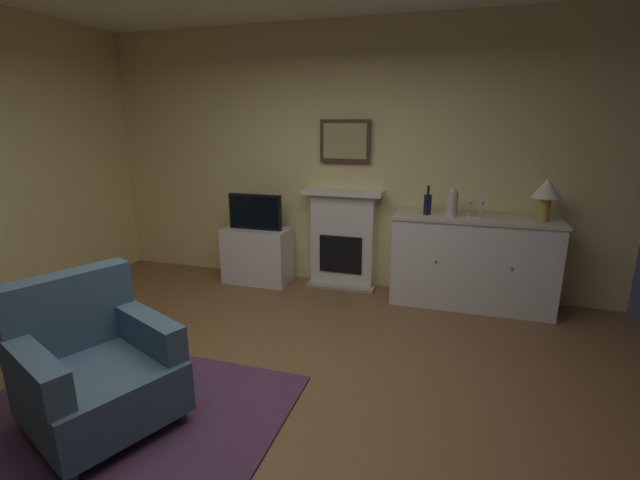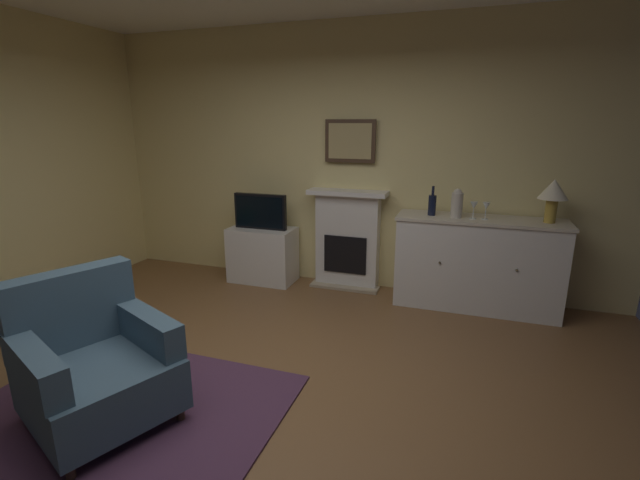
{
  "view_description": "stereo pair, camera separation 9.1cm",
  "coord_description": "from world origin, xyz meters",
  "px_view_note": "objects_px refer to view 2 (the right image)",
  "views": [
    {
      "loc": [
        1.18,
        -2.27,
        1.82
      ],
      "look_at": [
        0.29,
        0.63,
        1.0
      ],
      "focal_mm": 24.7,
      "sensor_mm": 36.0,
      "label": 1
    },
    {
      "loc": [
        1.26,
        -2.24,
        1.82
      ],
      "look_at": [
        0.29,
        0.63,
        1.0
      ],
      "focal_mm": 24.7,
      "sensor_mm": 36.0,
      "label": 2
    }
  ],
  "objects_px": {
    "framed_picture": "(350,141)",
    "table_lamp": "(553,192)",
    "fireplace_unit": "(347,239)",
    "armchair": "(94,363)",
    "tv_cabinet": "(263,255)",
    "wine_glass_center": "(486,207)",
    "vase_decorative": "(457,203)",
    "wine_glass_left": "(474,206)",
    "tv_set": "(260,212)",
    "sideboard_cabinet": "(477,264)",
    "wine_bottle": "(432,205)",
    "potted_plant_fern": "(13,317)"
  },
  "relations": [
    {
      "from": "framed_picture",
      "to": "table_lamp",
      "type": "bearing_deg",
      "value": -6.45
    },
    {
      "from": "fireplace_unit",
      "to": "armchair",
      "type": "distance_m",
      "value": 2.89
    },
    {
      "from": "framed_picture",
      "to": "tv_cabinet",
      "type": "bearing_deg",
      "value": -167.99
    },
    {
      "from": "table_lamp",
      "to": "tv_cabinet",
      "type": "distance_m",
      "value": 3.07
    },
    {
      "from": "wine_glass_center",
      "to": "vase_decorative",
      "type": "distance_m",
      "value": 0.27
    },
    {
      "from": "tv_cabinet",
      "to": "vase_decorative",
      "type": "bearing_deg",
      "value": -1.76
    },
    {
      "from": "wine_glass_left",
      "to": "tv_set",
      "type": "relative_size",
      "value": 0.27
    },
    {
      "from": "table_lamp",
      "to": "wine_glass_left",
      "type": "relative_size",
      "value": 2.42
    },
    {
      "from": "fireplace_unit",
      "to": "table_lamp",
      "type": "bearing_deg",
      "value": -5.15
    },
    {
      "from": "wine_glass_center",
      "to": "tv_set",
      "type": "height_order",
      "value": "wine_glass_center"
    },
    {
      "from": "framed_picture",
      "to": "vase_decorative",
      "type": "relative_size",
      "value": 1.96
    },
    {
      "from": "fireplace_unit",
      "to": "framed_picture",
      "type": "bearing_deg",
      "value": 90.0
    },
    {
      "from": "table_lamp",
      "to": "armchair",
      "type": "bearing_deg",
      "value": -137.47
    },
    {
      "from": "sideboard_cabinet",
      "to": "wine_glass_center",
      "type": "distance_m",
      "value": 0.58
    },
    {
      "from": "wine_bottle",
      "to": "tv_set",
      "type": "relative_size",
      "value": 0.47
    },
    {
      "from": "wine_bottle",
      "to": "tv_cabinet",
      "type": "relative_size",
      "value": 0.39
    },
    {
      "from": "table_lamp",
      "to": "fireplace_unit",
      "type": "bearing_deg",
      "value": 174.85
    },
    {
      "from": "fireplace_unit",
      "to": "vase_decorative",
      "type": "height_order",
      "value": "vase_decorative"
    },
    {
      "from": "sideboard_cabinet",
      "to": "wine_glass_left",
      "type": "bearing_deg",
      "value": -143.99
    },
    {
      "from": "sideboard_cabinet",
      "to": "tv_set",
      "type": "relative_size",
      "value": 2.55
    },
    {
      "from": "fireplace_unit",
      "to": "table_lamp",
      "type": "height_order",
      "value": "table_lamp"
    },
    {
      "from": "fireplace_unit",
      "to": "wine_glass_center",
      "type": "distance_m",
      "value": 1.51
    },
    {
      "from": "wine_glass_left",
      "to": "potted_plant_fern",
      "type": "bearing_deg",
      "value": -150.49
    },
    {
      "from": "potted_plant_fern",
      "to": "vase_decorative",
      "type": "bearing_deg",
      "value": 30.7
    },
    {
      "from": "wine_bottle",
      "to": "armchair",
      "type": "height_order",
      "value": "wine_bottle"
    },
    {
      "from": "wine_bottle",
      "to": "framed_picture",
      "type": "bearing_deg",
      "value": 165.57
    },
    {
      "from": "table_lamp",
      "to": "armchair",
      "type": "height_order",
      "value": "table_lamp"
    },
    {
      "from": "fireplace_unit",
      "to": "sideboard_cabinet",
      "type": "xyz_separation_m",
      "value": [
        1.38,
        -0.18,
        -0.09
      ]
    },
    {
      "from": "wine_glass_center",
      "to": "potted_plant_fern",
      "type": "bearing_deg",
      "value": -151.12
    },
    {
      "from": "table_lamp",
      "to": "wine_bottle",
      "type": "height_order",
      "value": "table_lamp"
    },
    {
      "from": "wine_bottle",
      "to": "sideboard_cabinet",
      "type": "bearing_deg",
      "value": 1.46
    },
    {
      "from": "wine_glass_left",
      "to": "sideboard_cabinet",
      "type": "bearing_deg",
      "value": 36.01
    },
    {
      "from": "table_lamp",
      "to": "wine_glass_left",
      "type": "xyz_separation_m",
      "value": [
        -0.67,
        -0.06,
        -0.16
      ]
    },
    {
      "from": "wine_glass_left",
      "to": "armchair",
      "type": "relative_size",
      "value": 0.16
    },
    {
      "from": "wine_glass_center",
      "to": "potted_plant_fern",
      "type": "height_order",
      "value": "wine_glass_center"
    },
    {
      "from": "wine_glass_left",
      "to": "tv_cabinet",
      "type": "bearing_deg",
      "value": 178.2
    },
    {
      "from": "framed_picture",
      "to": "armchair",
      "type": "xyz_separation_m",
      "value": [
        -0.85,
        -2.81,
        -1.24
      ]
    },
    {
      "from": "framed_picture",
      "to": "armchair",
      "type": "distance_m",
      "value": 3.18
    },
    {
      "from": "table_lamp",
      "to": "potted_plant_fern",
      "type": "bearing_deg",
      "value": -153.9
    },
    {
      "from": "wine_glass_center",
      "to": "table_lamp",
      "type": "bearing_deg",
      "value": 4.82
    },
    {
      "from": "fireplace_unit",
      "to": "sideboard_cabinet",
      "type": "bearing_deg",
      "value": -7.34
    },
    {
      "from": "sideboard_cabinet",
      "to": "table_lamp",
      "type": "xyz_separation_m",
      "value": [
        0.59,
        0.0,
        0.74
      ]
    },
    {
      "from": "framed_picture",
      "to": "wine_glass_center",
      "type": "height_order",
      "value": "framed_picture"
    },
    {
      "from": "sideboard_cabinet",
      "to": "tv_set",
      "type": "distance_m",
      "value": 2.38
    },
    {
      "from": "wine_glass_center",
      "to": "armchair",
      "type": "height_order",
      "value": "wine_glass_center"
    },
    {
      "from": "table_lamp",
      "to": "armchair",
      "type": "relative_size",
      "value": 0.38
    },
    {
      "from": "armchair",
      "to": "table_lamp",
      "type": "bearing_deg",
      "value": 42.53
    },
    {
      "from": "potted_plant_fern",
      "to": "tv_set",
      "type": "bearing_deg",
      "value": 58.18
    },
    {
      "from": "framed_picture",
      "to": "tv_set",
      "type": "bearing_deg",
      "value": -166.69
    },
    {
      "from": "tv_set",
      "to": "wine_glass_left",
      "type": "bearing_deg",
      "value": -1.22
    }
  ]
}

